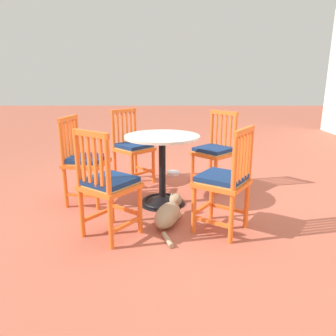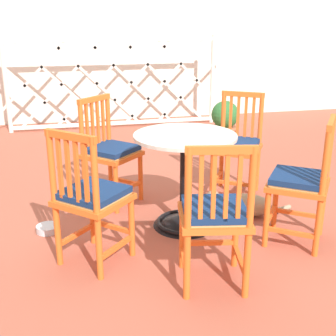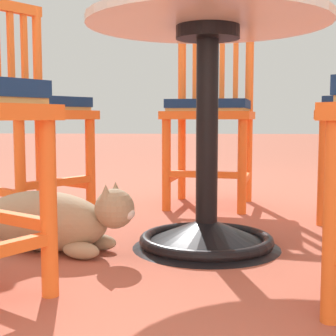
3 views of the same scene
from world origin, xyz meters
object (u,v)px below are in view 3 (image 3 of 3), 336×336
object	(u,v)px
cafe_table	(207,160)
tabby_cat	(54,222)
orange_chair_facing_out	(210,112)
orange_chair_tucked_in	(27,111)

from	to	relation	value
cafe_table	tabby_cat	size ratio (longest dim) A/B	1.02
cafe_table	tabby_cat	xyz separation A→B (m)	(0.48, 0.07, -0.19)
orange_chair_facing_out	tabby_cat	bearing A→B (deg)	59.60
orange_chair_facing_out	cafe_table	bearing A→B (deg)	87.57
orange_chair_tucked_in	cafe_table	bearing A→B (deg)	149.75
orange_chair_tucked_in	tabby_cat	bearing A→B (deg)	116.44
orange_chair_tucked_in	tabby_cat	world-z (taller)	orange_chair_tucked_in
cafe_table	tabby_cat	distance (m)	0.52
tabby_cat	cafe_table	bearing A→B (deg)	-171.49
tabby_cat	orange_chair_tucked_in	bearing A→B (deg)	-63.56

